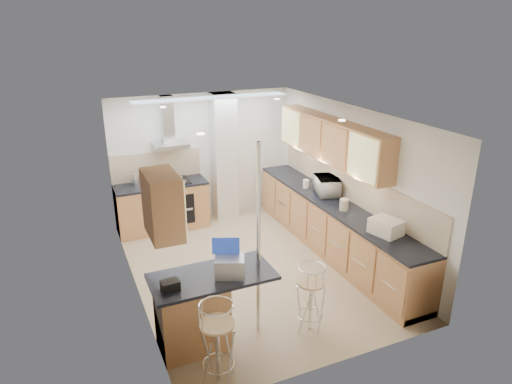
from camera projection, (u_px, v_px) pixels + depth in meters
name	position (u px, v px, depth m)	size (l,w,h in m)	color
ground	(252.00, 268.00, 7.38)	(4.80, 4.80, 0.00)	tan
room_shell	(261.00, 169.00, 7.28)	(3.64, 4.84, 2.51)	white
right_counter	(332.00, 227.00, 7.78)	(0.63, 4.40, 0.92)	#AF7846
back_counter	(162.00, 206.00, 8.66)	(1.70, 0.63, 0.92)	#AF7846
peninsula	(214.00, 308.00, 5.55)	(1.47, 0.72, 0.94)	#AF7846
microwave	(327.00, 186.00, 7.93)	(0.55, 0.37, 0.31)	white
laptop	(230.00, 267.00, 5.33)	(0.34, 0.26, 0.24)	#9DA0A4
bag	(170.00, 285.00, 5.07)	(0.20, 0.14, 0.11)	black
bar_stool_near	(217.00, 343.00, 4.92)	(0.40, 0.40, 0.99)	tan
bar_stool_end	(311.00, 298.00, 5.78)	(0.37, 0.37, 0.92)	tan
jar_a	(322.00, 186.00, 8.07)	(0.12, 0.12, 0.19)	white
jar_b	(306.00, 184.00, 8.25)	(0.11, 0.11, 0.15)	white
jar_c	(344.00, 205.00, 7.26)	(0.14, 0.14, 0.19)	#BBB296
jar_d	(391.00, 225.00, 6.56)	(0.10, 0.10, 0.16)	white
bread_bin	(386.00, 227.00, 6.44)	(0.33, 0.41, 0.22)	white
kettle	(137.00, 179.00, 8.38)	(0.16, 0.16, 0.23)	silver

